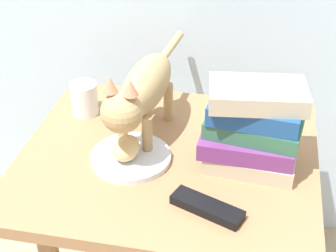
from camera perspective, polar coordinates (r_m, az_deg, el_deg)
side_table at (r=1.22m, az=-0.00°, el=-6.18°), size 0.68×0.59×0.52m
plate at (r=1.16m, az=-4.18°, el=-3.49°), size 0.18×0.18×0.01m
bread_roll at (r=1.13m, az=-4.74°, el=-2.47°), size 0.06×0.08×0.05m
cat at (r=1.16m, az=-2.93°, el=3.94°), size 0.12×0.48×0.23m
book_stack at (r=1.11m, az=9.53°, el=0.01°), size 0.23×0.17×0.20m
candle_jar at (r=1.33m, az=-9.34°, el=2.88°), size 0.07×0.07×0.08m
tv_remote at (r=1.03m, az=4.40°, el=-9.07°), size 0.16×0.10×0.02m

